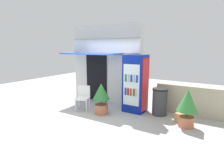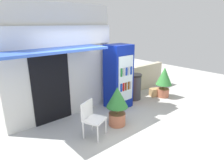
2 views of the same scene
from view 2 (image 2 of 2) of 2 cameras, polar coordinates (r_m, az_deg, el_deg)
name	(u,v)px [view 2 (image 2 of 2)]	position (r m, az deg, el deg)	size (l,w,h in m)	color
ground	(116,131)	(5.04, 1.03, -13.65)	(16.00, 16.00, 0.00)	#B2B2AD
storefront_building	(60,62)	(5.48, -15.03, 6.22)	(3.22, 1.14, 3.11)	silver
drink_cooler	(119,77)	(6.08, 1.99, 2.14)	(0.75, 0.68, 1.99)	navy
plastic_chair	(91,116)	(4.66, -6.08, -9.40)	(0.59, 0.58, 0.87)	white
potted_plant_near_shop	(117,103)	(5.06, 1.52, -5.66)	(0.57, 0.57, 1.06)	#BC6B4C
potted_plant_curbside	(164,80)	(7.24, 14.97, 1.23)	(0.58, 0.58, 1.10)	#BC6B4C
trash_bin	(134,87)	(6.89, 6.50, -0.78)	(0.51, 0.51, 0.90)	#38383D
stone_boundary_wall	(141,78)	(7.90, 8.43, 1.83)	(2.44, 0.22, 0.99)	#B7AD93
cardboard_box	(155,92)	(7.40, 12.44, -2.34)	(0.36, 0.26, 0.28)	tan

